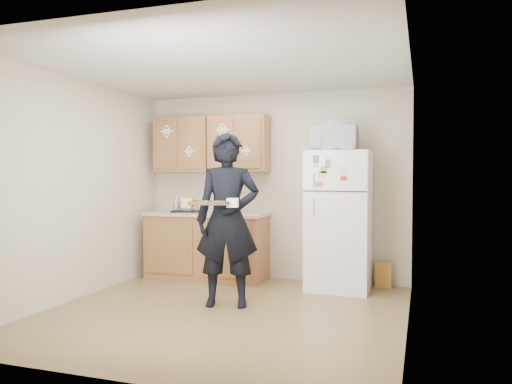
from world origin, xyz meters
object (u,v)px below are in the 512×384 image
baking_tray (210,204)px  dish_rack (185,207)px  refrigerator (339,220)px  person (228,220)px  microwave (335,139)px

baking_tray → dish_rack: baking_tray is taller
refrigerator → dish_rack: refrigerator is taller
person → baking_tray: bearing=-118.9°
microwave → refrigerator: bearing=42.1°
refrigerator → baking_tray: size_ratio=4.23×
refrigerator → dish_rack: bearing=178.8°
person → dish_rack: 1.63m
baking_tray → microwave: 1.89m
baking_tray → microwave: size_ratio=0.74×
refrigerator → dish_rack: 2.12m
dish_rack → baking_tray: bearing=-55.5°
microwave → dish_rack: microwave is taller
person → baking_tray: 0.35m
person → microwave: bearing=34.7°
person → dish_rack: bearing=118.1°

